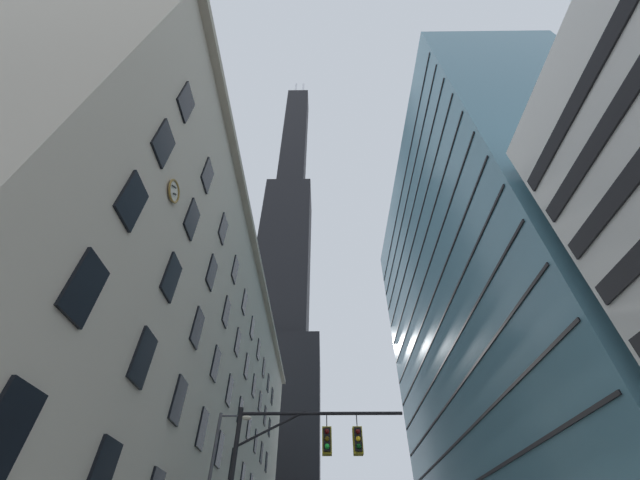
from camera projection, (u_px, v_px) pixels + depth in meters
The scene contains 4 objects.
station_building at pixel (158, 398), 34.92m from camera, with size 17.66×61.18×28.37m.
dark_skyscraper at pixel (282, 293), 118.83m from camera, with size 25.49×25.49×229.94m.
glass_office_midrise at pixel (492, 303), 50.13m from camera, with size 18.60×51.08×58.72m.
traffic_signal_mast at pixel (303, 460), 14.65m from camera, with size 7.31×0.63×6.84m.
Camera 1 is at (-3.39, -11.27, 1.52)m, focal length 20.16 mm.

